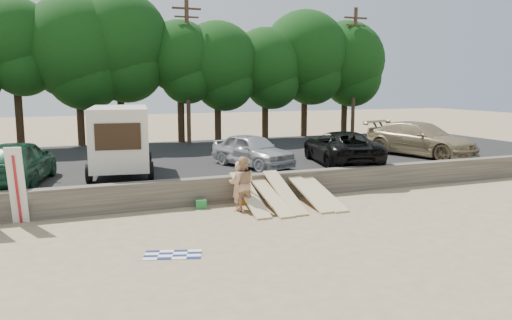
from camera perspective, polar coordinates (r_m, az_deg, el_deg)
The scene contains 21 objects.
ground at distance 16.35m, azimuth -0.80°, elevation -7.16°, with size 120.00×120.00×0.00m, color tan.
seawall at distance 18.98m, azimuth -4.01°, elevation -3.39°, with size 44.00×0.50×1.00m, color #6B6356.
parking_lot at distance 26.14m, azimuth -8.97°, elevation -0.47°, with size 44.00×14.50×0.70m, color #282828.
treeline at distance 32.90m, azimuth -10.38°, elevation 12.08°, with size 33.59×6.35×9.48m.
utility_poles at distance 31.64m, azimuth -7.81°, elevation 10.36°, with size 25.80×0.26×9.00m.
box_trailer at distance 21.42m, azimuth -15.27°, elevation 2.54°, with size 3.03×4.71×2.83m.
car_1 at distance 20.78m, azimuth -25.67°, elevation -0.21°, with size 2.03×5.04×1.72m, color #153C27.
car_2 at distance 22.79m, azimuth -0.42°, elevation 1.11°, with size 1.79×4.44×1.51m, color #A9AAAF.
car_3 at distance 24.08m, azimuth 9.69°, elevation 1.45°, with size 2.59×5.62×1.56m, color black.
car_4 at distance 27.75m, azimuth 18.28°, elevation 2.30°, with size 2.47×6.08×1.76m, color #988560.
surfboard_upright_7 at distance 17.52m, azimuth -25.65°, elevation -2.68°, with size 0.50×0.06×2.60m, color white.
surfboard_low_0 at distance 17.81m, azimuth -0.75°, elevation -3.93°, with size 0.56×3.00×0.07m, color #D7BE88.
surfboard_low_1 at distance 18.02m, azimuth 1.75°, elevation -4.21°, with size 0.56×3.00×0.07m, color #D7BE88.
surfboard_low_2 at distance 18.24m, azimuth 3.28°, elevation -3.67°, with size 0.56×3.00×0.07m, color #D7BE88.
surfboard_low_3 at distance 18.73m, azimuth 6.10°, elevation -3.74°, with size 0.56×3.00×0.07m, color #D7BE88.
surfboard_low_4 at distance 18.91m, azimuth 7.62°, elevation -3.77°, with size 0.56×3.00×0.07m, color #D7BE88.
beachgoer_a at distance 17.69m, azimuth -2.09°, elevation -3.00°, with size 0.64×0.42×1.77m, color tan.
beachgoer_b at distance 17.67m, azimuth -1.57°, elevation -2.72°, with size 0.94×0.74×1.94m, color tan.
cooler at distance 18.24m, azimuth -6.30°, elevation -5.02°, with size 0.38×0.30×0.32m, color #238137.
gear_bag at distance 18.74m, azimuth -1.33°, elevation -4.75°, with size 0.30×0.25×0.22m, color #C47717.
beach_towel at distance 13.57m, azimuth -9.49°, elevation -10.62°, with size 1.50×1.50×0.00m, color white.
Camera 1 is at (-5.55, -14.71, 4.47)m, focal length 35.00 mm.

